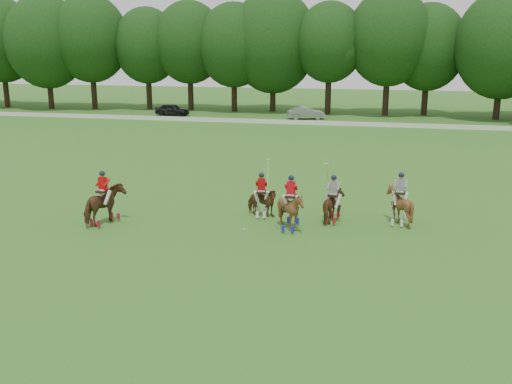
% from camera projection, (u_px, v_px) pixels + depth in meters
% --- Properties ---
extents(ground, '(180.00, 180.00, 0.00)m').
position_uv_depth(ground, '(200.00, 250.00, 22.38)').
color(ground, '#2B641C').
rests_on(ground, ground).
extents(tree_line, '(117.98, 14.32, 14.75)m').
position_uv_depth(tree_line, '(332.00, 43.00, 65.65)').
color(tree_line, black).
rests_on(tree_line, ground).
extents(boundary_rail, '(120.00, 0.10, 0.44)m').
position_uv_depth(boundary_rail, '(318.00, 123.00, 58.20)').
color(boundary_rail, white).
rests_on(boundary_rail, ground).
extents(car_left, '(4.10, 1.93, 1.35)m').
position_uv_depth(car_left, '(172.00, 110.00, 66.14)').
color(car_left, black).
rests_on(car_left, ground).
extents(car_mid, '(4.34, 2.66, 1.35)m').
position_uv_depth(car_mid, '(306.00, 113.00, 62.74)').
color(car_mid, '#939498').
rests_on(car_mid, ground).
extents(polo_red_a, '(1.46, 2.25, 2.45)m').
position_uv_depth(polo_red_a, '(104.00, 205.00, 25.51)').
color(polo_red_a, '#492513').
rests_on(polo_red_a, ground).
extents(polo_red_b, '(1.53, 1.36, 2.65)m').
position_uv_depth(polo_red_b, '(261.00, 201.00, 26.70)').
color(polo_red_b, '#492513').
rests_on(polo_red_b, ground).
extents(polo_red_c, '(1.42, 1.59, 2.42)m').
position_uv_depth(polo_red_c, '(291.00, 210.00, 24.75)').
color(polo_red_c, '#492513').
rests_on(polo_red_c, ground).
extents(polo_stripe_a, '(1.10, 1.79, 2.73)m').
position_uv_depth(polo_stripe_a, '(333.00, 205.00, 25.86)').
color(polo_stripe_a, '#492513').
rests_on(polo_stripe_a, ground).
extents(polo_stripe_b, '(1.51, 1.66, 2.37)m').
position_uv_depth(polo_stripe_b, '(399.00, 205.00, 25.55)').
color(polo_stripe_b, '#492513').
rests_on(polo_stripe_b, ground).
extents(polo_ball, '(0.09, 0.09, 0.09)m').
position_uv_depth(polo_ball, '(244.00, 230.00, 24.77)').
color(polo_ball, white).
rests_on(polo_ball, ground).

